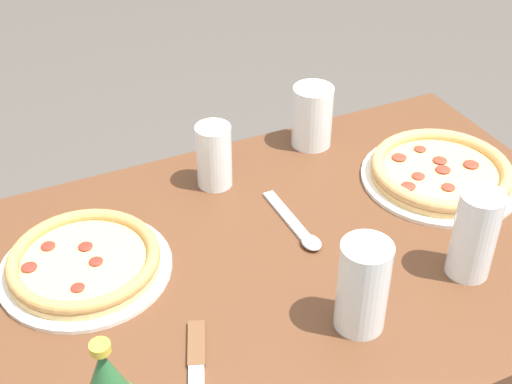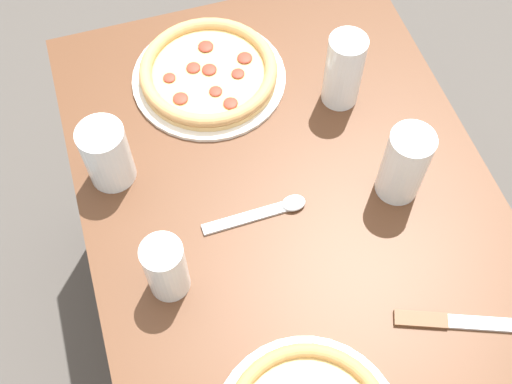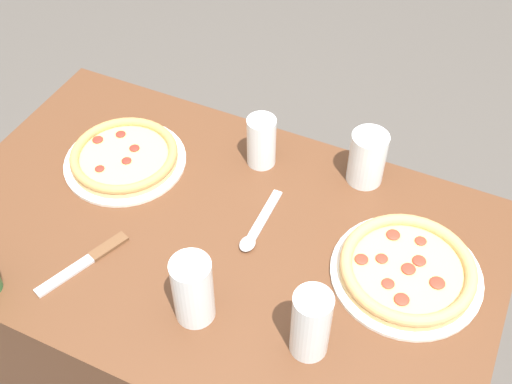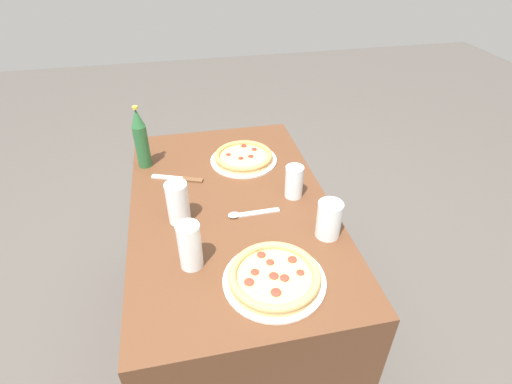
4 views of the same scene
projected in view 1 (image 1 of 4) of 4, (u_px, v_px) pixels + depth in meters
name	position (u px, v px, depth m)	size (l,w,h in m)	color
pizza_margherita	(441.00, 172.00, 1.36)	(0.30, 0.30, 0.04)	silver
pizza_salami	(84.00, 262.00, 1.16)	(0.28, 0.28, 0.04)	silver
glass_cola	(362.00, 291.00, 1.03)	(0.08, 0.08, 0.15)	white
glass_lemonade	(215.00, 159.00, 1.33)	(0.07, 0.07, 0.13)	white
glass_iced_tea	(474.00, 238.00, 1.12)	(0.07, 0.07, 0.15)	white
glass_mango_juice	(312.00, 119.00, 1.44)	(0.08, 0.08, 0.13)	white
knife	(196.00, 373.00, 0.99)	(0.10, 0.21, 0.01)	brown
spoon	(300.00, 230.00, 1.24)	(0.03, 0.19, 0.01)	silver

